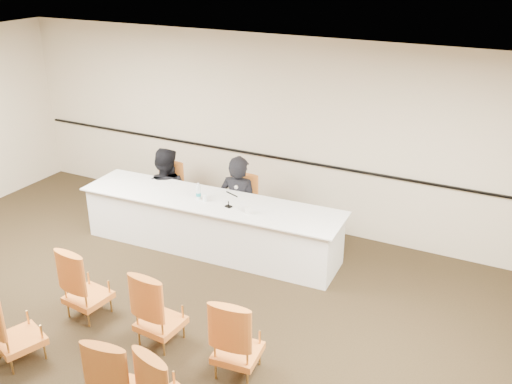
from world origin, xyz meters
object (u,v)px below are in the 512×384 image
microphone (228,198)px  aud_chair_front_mid (160,307)px  drinking_glass (205,198)px  panelist_main_chair (239,207)px  panel_table (210,224)px  panelist_second_chair (166,193)px  aud_chair_back_mid (119,374)px  panelist_main (239,209)px  panelist_second (166,197)px  coffee_cup (248,209)px  aud_chair_back_left (16,323)px  aud_chair_front_right (238,335)px  water_bottle (198,191)px  aud_chair_front_left (86,281)px

microphone → aud_chair_front_mid: microphone is taller
drinking_glass → panelist_main_chair: bearing=73.3°
panel_table → panelist_second_chair: (-1.17, 0.53, 0.08)m
microphone → aud_chair_back_mid: microphone is taller
drinking_glass → panelist_main: bearing=73.3°
panelist_second → microphone: panelist_second is taller
coffee_cup → aud_chair_back_left: aud_chair_back_left is taller
panel_table → panelist_second: (-1.17, 0.53, -0.00)m
panelist_second → aud_chair_front_right: size_ratio=1.78×
aud_chair_back_left → aud_chair_back_mid: bearing=15.3°
panelist_second → water_bottle: 1.27m
panelist_main_chair → aud_chair_front_left: same height
panelist_main_chair → panelist_second: 1.34m
microphone → panelist_second_chair: bearing=174.0°
panelist_main → aud_chair_back_left: 3.74m
water_bottle → aud_chair_front_mid: water_bottle is taller
panelist_main → coffee_cup: size_ratio=13.34×
panel_table → aud_chair_front_mid: (0.64, -2.15, 0.08)m
panelist_second_chair → drinking_glass: 1.34m
microphone → aud_chair_front_right: (1.29, -2.10, -0.47)m
aud_chair_front_right → aud_chair_back_left: same height
microphone → panel_table: bearing=-178.4°
microphone → drinking_glass: microphone is taller
drinking_glass → aud_chair_back_left: 3.08m
panel_table → aud_chair_front_mid: 2.24m
microphone → panelist_second: bearing=174.0°
aud_chair_front_right → aud_chair_front_mid: bearing=171.1°
aud_chair_front_left → aud_chair_back_mid: 1.79m
water_bottle → aud_chair_back_left: 3.10m
water_bottle → aud_chair_front_left: water_bottle is taller
panel_table → panelist_second_chair: panelist_second_chair is taller
panel_table → water_bottle: size_ratio=16.30×
drinking_glass → aud_chair_back_mid: size_ratio=0.11×
drinking_glass → aud_chair_back_left: aud_chair_back_left is taller
panelist_second_chair → aud_chair_front_left: (0.71, -2.65, 0.00)m
microphone → aud_chair_front_mid: 2.12m
drinking_glass → aud_chair_back_mid: (0.98, -3.15, -0.37)m
panelist_second_chair → coffee_cup: (1.88, -0.68, 0.39)m
aud_chair_front_left → aud_chair_back_left: same height
panelist_second → aud_chair_front_mid: (1.81, -2.67, 0.08)m
panelist_second_chair → microphone: microphone is taller
panel_table → aud_chair_back_mid: 3.35m
panelist_main → microphone: panelist_main is taller
panelist_main → microphone: size_ratio=6.06×
panelist_main_chair → aud_chair_front_mid: (0.48, -2.74, 0.00)m
panelist_second → aud_chair_front_right: panelist_second is taller
panelist_main → panelist_second: bearing=-2.2°
panelist_main_chair → aud_chair_front_left: size_ratio=1.00×
aud_chair_front_mid → drinking_glass: bearing=111.7°
panel_table → aud_chair_front_left: size_ratio=4.19×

